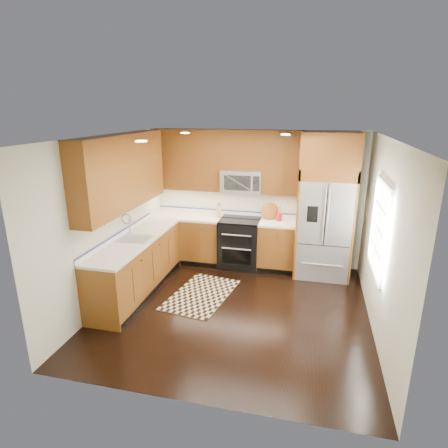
% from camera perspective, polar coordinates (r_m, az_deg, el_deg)
% --- Properties ---
extents(ground, '(4.00, 4.00, 0.00)m').
position_cam_1_polar(ground, '(5.94, 1.58, -12.78)').
color(ground, black).
rests_on(ground, ground).
extents(wall_back, '(4.00, 0.02, 2.60)m').
position_cam_1_polar(wall_back, '(7.31, 4.94, 3.95)').
color(wall_back, beige).
rests_on(wall_back, ground).
extents(wall_left, '(0.02, 4.00, 2.60)m').
position_cam_1_polar(wall_left, '(6.12, -16.96, 0.62)').
color(wall_left, beige).
rests_on(wall_left, ground).
extents(wall_right, '(0.02, 4.00, 2.60)m').
position_cam_1_polar(wall_right, '(5.39, 22.99, -2.25)').
color(wall_right, beige).
rests_on(wall_right, ground).
extents(window, '(0.04, 1.10, 1.30)m').
position_cam_1_polar(window, '(5.55, 22.57, -0.59)').
color(window, white).
rests_on(window, ground).
extents(base_cabinets, '(2.85, 3.00, 0.90)m').
position_cam_1_polar(base_cabinets, '(6.84, -6.97, -4.53)').
color(base_cabinets, brown).
rests_on(base_cabinets, ground).
extents(countertop, '(2.86, 3.01, 0.04)m').
position_cam_1_polar(countertop, '(6.74, -5.64, -0.58)').
color(countertop, beige).
rests_on(countertop, base_cabinets).
extents(upper_cabinets, '(2.85, 3.00, 1.15)m').
position_cam_1_polar(upper_cabinets, '(6.57, -6.23, 8.86)').
color(upper_cabinets, brown).
rests_on(upper_cabinets, ground).
extents(range, '(0.76, 0.67, 0.95)m').
position_cam_1_polar(range, '(7.27, 2.42, -2.90)').
color(range, black).
rests_on(range, ground).
extents(microwave, '(0.76, 0.40, 0.42)m').
position_cam_1_polar(microwave, '(7.08, 2.74, 6.55)').
color(microwave, '#B2B2B7').
rests_on(microwave, ground).
extents(refrigerator, '(0.98, 0.75, 2.60)m').
position_cam_1_polar(refrigerator, '(6.88, 15.23, 2.59)').
color(refrigerator, '#B2B2B7').
rests_on(refrigerator, ground).
extents(sink_faucet, '(0.54, 0.44, 0.37)m').
position_cam_1_polar(sink_faucet, '(6.27, -13.60, -1.65)').
color(sink_faucet, '#B2B2B7').
rests_on(sink_faucet, countertop).
extents(rug, '(1.07, 1.54, 0.01)m').
position_cam_1_polar(rug, '(6.35, -3.47, -10.65)').
color(rug, black).
rests_on(rug, ground).
extents(knife_block, '(0.13, 0.16, 0.28)m').
position_cam_1_polar(knife_block, '(7.29, -0.76, 1.98)').
color(knife_block, '#A77B51').
rests_on(knife_block, countertop).
extents(utensil_crock, '(0.12, 0.12, 0.30)m').
position_cam_1_polar(utensil_crock, '(7.10, 8.39, 1.28)').
color(utensil_crock, '#B51624').
rests_on(utensil_crock, countertop).
extents(cutting_board, '(0.44, 0.44, 0.02)m').
position_cam_1_polar(cutting_board, '(7.20, 6.93, 0.81)').
color(cutting_board, brown).
rests_on(cutting_board, countertop).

